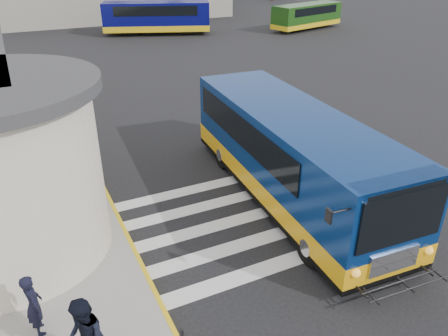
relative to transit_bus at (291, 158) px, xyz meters
name	(u,v)px	position (x,y,z in m)	size (l,w,h in m)	color
ground	(243,203)	(-1.61, 0.28, -1.47)	(140.00, 140.00, 0.00)	black
curb_strip	(98,176)	(-5.66, 4.28, -1.39)	(0.12, 34.00, 0.16)	yellow
crosswalk	(242,219)	(-2.11, -0.52, -1.46)	(8.00, 5.35, 0.01)	silver
depot_building	(115,0)	(4.39, 42.28, 0.64)	(26.40, 8.40, 4.20)	gray
transit_bus	(291,158)	(0.00, 0.00, 0.00)	(4.06, 11.04, 3.07)	navy
pedestrian_a	(34,305)	(-8.33, -2.65, -0.55)	(0.56, 0.37, 1.54)	black
far_bus_a	(157,16)	(5.63, 31.16, 0.19)	(10.25, 6.09, 2.56)	#06084F
far_bus_b	(307,15)	(20.13, 27.12, -0.09)	(8.52, 4.28, 2.12)	#1A4312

